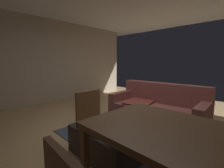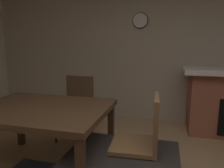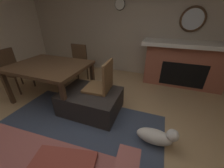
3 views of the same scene
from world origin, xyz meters
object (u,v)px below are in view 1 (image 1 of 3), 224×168
dining_table (167,135)px  dining_chair_west (93,119)px  tv_remote (102,125)px  couch (157,110)px  small_dog (83,117)px  ottoman_coffee_table (109,140)px

dining_table → dining_chair_west: dining_chair_west is taller
tv_remote → couch: bearing=108.0°
small_dog → ottoman_coffee_table: bearing=-17.2°
couch → tv_remote: couch is taller
couch → dining_table: (1.01, -1.67, 0.35)m
tv_remote → small_dog: 1.16m
couch → ottoman_coffee_table: (0.07, -1.53, -0.11)m
couch → small_dog: bearing=-133.5°
dining_table → couch: bearing=121.1°
couch → tv_remote: bearing=-91.5°
dining_table → dining_chair_west: bearing=-179.7°
tv_remote → dining_chair_west: dining_chair_west is taller
couch → small_dog: 1.62m
dining_table → small_dog: dining_table is taller
dining_chair_west → small_dog: dining_chair_west is taller
small_dog → tv_remote: bearing=-20.1°
couch → tv_remote: (-0.04, -1.56, 0.10)m
tv_remote → small_dog: bearing=179.3°
ottoman_coffee_table → tv_remote: 0.24m
ottoman_coffee_table → tv_remote: size_ratio=6.39×
couch → dining_chair_west: size_ratio=2.18×
ottoman_coffee_table → couch: bearing=92.6°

